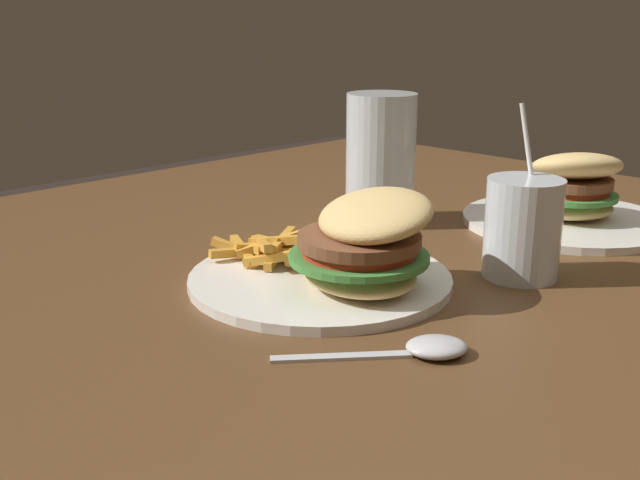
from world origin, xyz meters
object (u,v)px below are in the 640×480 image
Objects in this scene: meal_plate_near at (344,256)px; beer_glass at (381,161)px; meal_plate_far at (570,201)px; juice_glass at (522,231)px; spoon at (427,348)px.

beer_glass reaches higher than meal_plate_near.
beer_glass is at bearing -139.65° from meal_plate_far.
meal_plate_near is 0.27m from beer_glass.
beer_glass reaches higher than meal_plate_far.
juice_glass is at bearing -75.35° from meal_plate_far.
spoon is 0.46m from meal_plate_far.
juice_glass is 0.66× the size of meal_plate_far.
meal_plate_far reaches higher than spoon.
juice_glass reaches higher than beer_glass.
meal_plate_near is 0.39m from meal_plate_far.
beer_glass is 0.42m from spoon.
meal_plate_far is at bearing 53.34° from spoon.
juice_glass is at bearing 51.88° from spoon.
meal_plate_far is (-0.11, 0.45, 0.03)m from spoon.
meal_plate_near is 1.65× the size of beer_glass.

